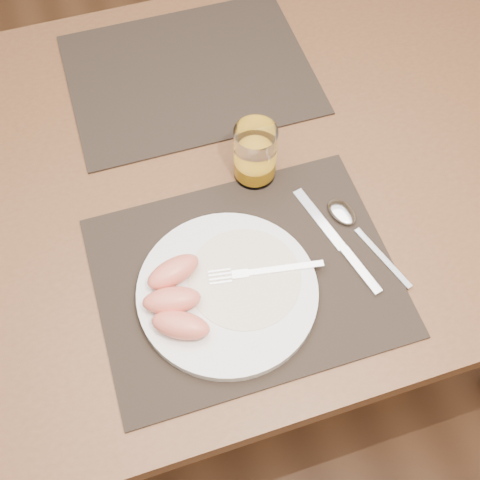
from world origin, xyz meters
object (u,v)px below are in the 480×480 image
Objects in this scene: juice_glass at (255,156)px; spoon at (348,218)px; fork at (256,272)px; table at (221,192)px; placemat_near at (245,276)px; plate at (227,292)px; placemat_far at (190,74)px; knife at (343,249)px.

spoon is at bearing -50.19° from juice_glass.
table is at bearing 87.28° from fork.
plate is at bearing -149.26° from placemat_near.
fork is 0.20m from juice_glass.
spoon is (0.19, 0.04, 0.01)m from placemat_near.
placemat_near is 1.67× the size of plate.
plate reaches higher than placemat_far.
placemat_near is 4.24× the size of juice_glass.
knife reaches higher than placemat_far.
placemat_near is 2.07× the size of knife.
placemat_near is at bearing 150.63° from fork.
fork reaches higher than knife.
juice_glass is (0.11, 0.20, 0.04)m from plate.
juice_glass is (0.04, -0.26, 0.05)m from placemat_far.
placemat_far is at bearing 81.65° from plate.
table is 5.19× the size of plate.
placemat_far is at bearing 87.97° from table.
fork is at bearing 15.07° from plate.
knife is (0.13, -0.44, 0.00)m from placemat_far.
spoon is at bearing 16.89° from fork.
knife is 0.21m from juice_glass.
placemat_far is 2.57× the size of fork.
plate is 0.05m from fork.
spoon is 1.78× the size of juice_glass.
juice_glass is (-0.08, 0.18, 0.04)m from knife.
knife is (0.15, 0.00, -0.02)m from fork.
plate is (-0.04, -0.02, 0.01)m from placemat_near.
table is 6.43× the size of knife.
juice_glass is at bearing 129.81° from spoon.
juice_glass is at bearing 114.89° from knife.
placemat_far is at bearing 99.23° from juice_glass.
plate reaches higher than knife.
placemat_near is (-0.02, -0.22, 0.09)m from table.
juice_glass is (-0.11, 0.14, 0.04)m from spoon.
placemat_far is 0.42m from spoon.
table is at bearing 141.32° from juice_glass.
juice_glass is at bearing 67.46° from placemat_near.
placemat_near is 0.44m from placemat_far.
knife reaches higher than table.
knife reaches higher than placemat_near.
knife is (0.16, -0.00, 0.00)m from placemat_near.
spoon is at bearing 13.49° from placemat_near.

